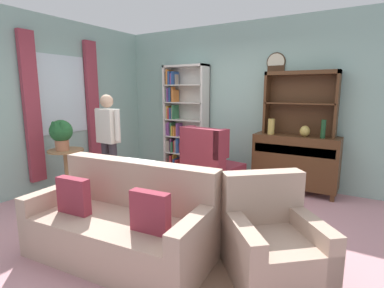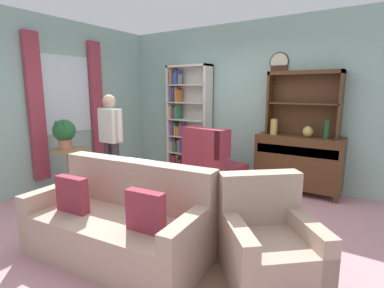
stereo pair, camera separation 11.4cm
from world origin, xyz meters
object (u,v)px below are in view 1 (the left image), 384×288
sideboard_hutch (301,94)px  vase_tall (271,126)px  couch_floral (123,225)px  armchair_floral (272,245)px  vase_round (305,131)px  person_reading (108,137)px  coffee_table (183,194)px  potted_plant_large (61,133)px  bookshelf (182,121)px  plant_stand (67,168)px  sideboard (295,161)px  bottle_wine (323,129)px  potted_plant_small (98,181)px  book_stack (189,187)px  wingback_chair (210,167)px

sideboard_hutch → vase_tall: (-0.39, -0.19, -0.51)m
couch_floral → armchair_floral: bearing=17.7°
vase_round → person_reading: 3.04m
vase_round → couch_floral: 3.08m
person_reading → coffee_table: (1.57, -0.28, -0.55)m
potted_plant_large → vase_round: bearing=33.9°
bookshelf → vase_tall: 1.84m
bookshelf → plant_stand: size_ratio=2.86×
plant_stand → sideboard: bearing=35.1°
sideboard → plant_stand: (-2.94, -2.06, -0.06)m
bottle_wine → couch_floral: (-1.40, -2.75, -0.75)m
bookshelf → vase_round: 2.36m
bookshelf → vase_round: bookshelf is taller
armchair_floral → person_reading: 3.01m
sideboard_hutch → couch_floral: (-1.01, -2.95, -1.25)m
plant_stand → coffee_table: 2.03m
vase_tall → potted_plant_large: size_ratio=0.55×
armchair_floral → potted_plant_large: size_ratio=2.36×
plant_stand → potted_plant_small: (0.23, 0.38, -0.28)m
sideboard_hutch → armchair_floral: sideboard_hutch is taller
sideboard_hutch → coffee_table: 2.51m
potted_plant_small → coffee_table: 1.81m
person_reading → potted_plant_small: bearing=-162.0°
vase_round → coffee_table: (-1.05, -1.83, -0.65)m
plant_stand → book_stack: size_ratio=3.68×
bookshelf → couch_floral: bearing=-67.4°
armchair_floral → bookshelf: bearing=136.0°
armchair_floral → coffee_table: armchair_floral is taller
bookshelf → sideboard: bearing=-2.1°
vase_round → couch_floral: vase_round is taller
vase_tall → vase_round: vase_tall is taller
potted_plant_large → wingback_chair: bearing=40.0°
vase_tall → person_reading: bearing=-143.8°
couch_floral → armchair_floral: size_ratio=1.73×
vase_tall → sideboard_hutch: bearing=25.9°
bottle_wine → person_reading: bearing=-152.1°
couch_floral → book_stack: bearing=77.6°
potted_plant_small → person_reading: 0.77m
armchair_floral → plant_stand: size_ratio=1.47×
bottle_wine → potted_plant_small: (-3.09, -1.60, -0.88)m
bookshelf → plant_stand: (-0.71, -2.15, -0.58)m
sideboard_hutch → coffee_table: (-0.92, -2.01, -1.21)m
bookshelf → potted_plant_large: bookshelf is taller
sideboard_hutch → potted_plant_large: bearing=-142.7°
bottle_wine → plant_stand: 3.91m
sideboard_hutch → plant_stand: 3.82m
book_stack → wingback_chair: bearing=106.8°
bottle_wine → potted_plant_large: 3.89m
book_stack → couch_floral: bearing=-102.4°
person_reading → bottle_wine: bearing=27.9°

